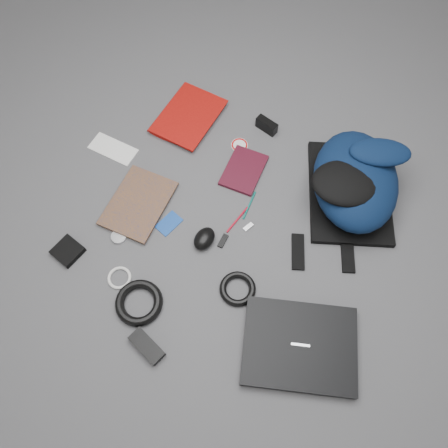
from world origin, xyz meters
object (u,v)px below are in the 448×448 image
at_px(comic_book, 115,194).
at_px(laptop, 300,346).
at_px(textbook_red, 166,106).
at_px(mouse, 204,239).
at_px(dvd_case, 244,170).
at_px(backpack, 355,180).
at_px(compact_camera, 267,125).
at_px(power_brick, 147,346).
at_px(pouch, 68,251).

bearing_deg(comic_book, laptop, -16.75).
bearing_deg(textbook_red, mouse, -45.18).
bearing_deg(dvd_case, comic_book, -144.42).
relative_size(backpack, compact_camera, 5.19).
height_order(compact_camera, power_brick, compact_camera).
bearing_deg(mouse, textbook_red, 136.89).
xyz_separation_m(backpack, pouch, (-0.82, -0.68, -0.09)).
distance_m(backpack, textbook_red, 0.84).
bearing_deg(dvd_case, pouch, -128.63).
bearing_deg(pouch, backpack, 39.62).
height_order(backpack, mouse, backpack).
xyz_separation_m(textbook_red, dvd_case, (0.43, -0.14, -0.01)).
bearing_deg(textbook_red, compact_camera, 14.71).
xyz_separation_m(compact_camera, mouse, (0.01, -0.56, -0.00)).
relative_size(comic_book, compact_camera, 3.05).
distance_m(textbook_red, pouch, 0.73).
height_order(laptop, mouse, mouse).
relative_size(comic_book, mouse, 2.94).
bearing_deg(comic_book, textbook_red, 91.67).
height_order(comic_book, compact_camera, compact_camera).
height_order(laptop, compact_camera, compact_camera).
distance_m(compact_camera, power_brick, 0.98).
xyz_separation_m(dvd_case, power_brick, (0.01, -0.75, 0.01)).
bearing_deg(backpack, mouse, -156.64).
bearing_deg(compact_camera, power_brick, -76.08).
distance_m(comic_book, mouse, 0.39).
relative_size(compact_camera, pouch, 0.99).
bearing_deg(power_brick, textbook_red, 133.21).
xyz_separation_m(backpack, textbook_red, (-0.83, 0.05, -0.08)).
relative_size(textbook_red, pouch, 3.20).
bearing_deg(pouch, laptop, 3.99).
bearing_deg(comic_book, mouse, -5.10).
bearing_deg(pouch, power_brick, -20.71).
bearing_deg(textbook_red, laptop, -34.62).
bearing_deg(laptop, backpack, 74.53).
bearing_deg(dvd_case, compact_camera, 87.75).
distance_m(textbook_red, dvd_case, 0.45).
bearing_deg(power_brick, dvd_case, 107.72).
bearing_deg(power_brick, comic_book, 149.80).
bearing_deg(dvd_case, mouse, -93.27).
bearing_deg(laptop, comic_book, 145.94).
xyz_separation_m(textbook_red, pouch, (0.01, -0.73, -0.00)).
height_order(dvd_case, mouse, mouse).
bearing_deg(laptop, compact_camera, 101.15).
bearing_deg(mouse, laptop, -18.84).
xyz_separation_m(backpack, laptop, (0.05, -0.62, -0.08)).
xyz_separation_m(textbook_red, compact_camera, (0.42, 0.09, 0.01)).
bearing_deg(backpack, textbook_red, 153.67).
height_order(compact_camera, mouse, compact_camera).
height_order(textbook_red, pouch, textbook_red).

